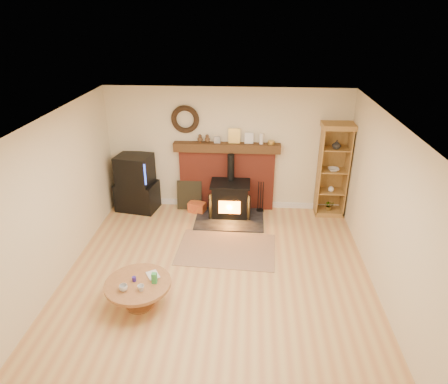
# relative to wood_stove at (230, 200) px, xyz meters

# --- Properties ---
(ground) EXTENTS (5.50, 5.50, 0.00)m
(ground) POSITION_rel_wood_stove_xyz_m (-0.09, -2.27, -0.37)
(ground) COLOR tan
(ground) RESTS_ON ground
(room_shell) EXTENTS (5.02, 5.52, 2.61)m
(room_shell) POSITION_rel_wood_stove_xyz_m (-0.11, -2.18, 1.35)
(room_shell) COLOR beige
(room_shell) RESTS_ON ground
(chimney_breast) EXTENTS (2.20, 0.22, 1.78)m
(chimney_breast) POSITION_rel_wood_stove_xyz_m (-0.09, 0.39, 0.44)
(chimney_breast) COLOR #963626
(chimney_breast) RESTS_ON ground
(wood_stove) EXTENTS (1.40, 1.00, 1.31)m
(wood_stove) POSITION_rel_wood_stove_xyz_m (0.00, 0.00, 0.00)
(wood_stove) COLOR black
(wood_stove) RESTS_ON ground
(area_rug) EXTENTS (1.81, 1.29, 0.01)m
(area_rug) POSITION_rel_wood_stove_xyz_m (0.01, -1.30, -0.36)
(area_rug) COLOR brown
(area_rug) RESTS_ON ground
(tv_unit) EXTENTS (0.93, 0.72, 1.23)m
(tv_unit) POSITION_rel_wood_stove_xyz_m (-2.02, 0.19, 0.22)
(tv_unit) COLOR black
(tv_unit) RESTS_ON ground
(curio_cabinet) EXTENTS (0.63, 0.46, 1.97)m
(curio_cabinet) POSITION_rel_wood_stove_xyz_m (2.08, 0.28, 0.62)
(curio_cabinet) COLOR olive
(curio_cabinet) RESTS_ON ground
(firelog_box) EXTENTS (0.41, 0.32, 0.22)m
(firelog_box) POSITION_rel_wood_stove_xyz_m (-0.71, 0.13, -0.26)
(firelog_box) COLOR gold
(firelog_box) RESTS_ON ground
(leaning_painting) EXTENTS (0.53, 0.14, 0.63)m
(leaning_painting) POSITION_rel_wood_stove_xyz_m (-0.90, 0.28, -0.05)
(leaning_painting) COLOR black
(leaning_painting) RESTS_ON ground
(fire_tools) EXTENTS (0.16, 0.16, 0.70)m
(fire_tools) POSITION_rel_wood_stove_xyz_m (0.63, 0.23, -0.23)
(fire_tools) COLOR black
(fire_tools) RESTS_ON ground
(coffee_table) EXTENTS (0.96, 0.96, 0.57)m
(coffee_table) POSITION_rel_wood_stove_xyz_m (-1.18, -2.87, -0.03)
(coffee_table) COLOR brown
(coffee_table) RESTS_ON ground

